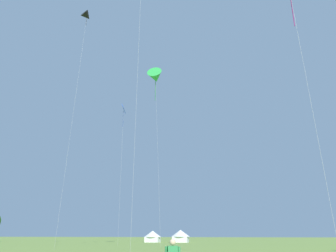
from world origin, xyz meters
The scene contains 5 objects.
kite_blue_diamond centered at (-11.69, 48.55, 23.49)m, with size 1.09×2.75×25.12m.
kite_green_delta centered at (-5.33, 47.25, 29.50)m, with size 3.11×4.12×31.23m.
kite_black_delta centered at (-14.52, 36.32, 36.02)m, with size 2.22×2.40×37.05m.
festival_tent_left centered at (-11.69, 73.07, 1.44)m, with size 4.00×4.00×2.60m.
festival_tent_right centered at (-5.03, 73.07, 1.55)m, with size 4.31×4.31×2.80m.
Camera 1 is at (7.17, -4.88, 1.91)m, focal length 34.42 mm.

